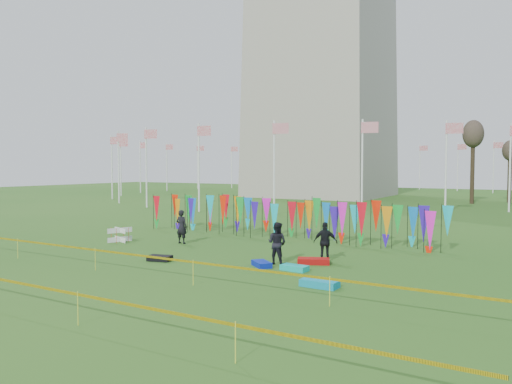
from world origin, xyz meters
The scene contains 14 objects.
ground centered at (0.00, 0.00, 0.00)m, with size 160.00×160.00×0.00m, color #235417.
flagpole_ring centered at (-14.00, 48.00, 4.00)m, with size 57.40×56.16×8.00m.
banner_row centered at (0.28, 9.05, 1.34)m, with size 18.64×0.64×2.22m.
caution_tape_near centered at (-0.22, -2.53, 0.78)m, with size 26.00×0.02×0.90m.
caution_tape_far centered at (-0.22, -7.52, 0.78)m, with size 26.00×0.02×0.90m.
box_kite centered at (-6.71, 3.31, 0.40)m, with size 0.72×0.72×0.80m.
person_left centered at (-3.48, 4.62, 0.91)m, with size 0.66×0.48×1.81m, color black.
person_mid centered at (3.57, 2.31, 0.89)m, with size 0.87×0.54×1.78m, color black.
person_right centered at (5.12, 3.85, 0.86)m, with size 1.01×0.57×1.72m, color black.
kite_bag_turquoise centered at (4.79, 1.50, 0.11)m, with size 1.08×0.54×0.22m, color #0DC7BB.
kite_bag_blue centered at (3.28, 1.50, 0.11)m, with size 1.05×0.55×0.22m, color #0B23B3.
kite_bag_red centered at (4.90, 3.11, 0.12)m, with size 1.33×0.61×0.24m, color #B60D0C.
kite_bag_black centered at (-1.19, 0.31, 0.12)m, with size 1.02×0.59×0.24m, color black.
kite_bag_teal centered at (6.73, -0.48, 0.12)m, with size 1.29×0.62×0.25m, color #0D9AC1.
Camera 1 is at (13.50, -16.15, 4.16)m, focal length 35.00 mm.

